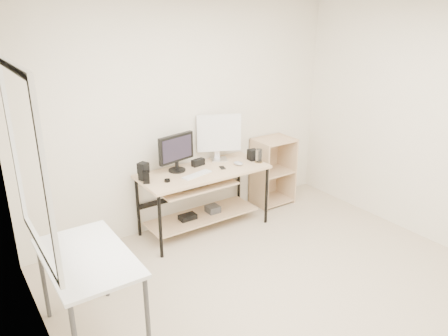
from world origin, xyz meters
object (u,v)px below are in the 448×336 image
object	(u,v)px
shelf_unit	(271,170)
audio_controller	(146,177)
white_imac	(219,134)
side_table	(88,265)
desk	(202,188)
black_monitor	(176,150)

from	to	relation	value
shelf_unit	audio_controller	bearing A→B (deg)	-175.02
shelf_unit	white_imac	distance (m)	1.02
side_table	shelf_unit	xyz separation A→B (m)	(2.83, 1.22, -0.22)
audio_controller	desk	bearing A→B (deg)	24.06
desk	audio_controller	bearing A→B (deg)	-179.90
desk	side_table	world-z (taller)	same
desk	shelf_unit	world-z (taller)	shelf_unit
desk	white_imac	xyz separation A→B (m)	(0.37, 0.19, 0.54)
white_imac	desk	bearing A→B (deg)	-128.77
desk	audio_controller	distance (m)	0.74
shelf_unit	side_table	bearing A→B (deg)	-156.67
side_table	desk	bearing A→B (deg)	32.65
shelf_unit	desk	bearing A→B (deg)	-172.23
black_monitor	white_imac	bearing A→B (deg)	-7.96
audio_controller	shelf_unit	bearing A→B (deg)	28.94
black_monitor	white_imac	size ratio (longest dim) A/B	0.83
side_table	white_imac	bearing A→B (deg)	31.73
desk	audio_controller	world-z (taller)	audio_controller
black_monitor	audio_controller	size ratio (longest dim) A/B	3.36
shelf_unit	black_monitor	size ratio (longest dim) A/B	1.93
shelf_unit	white_imac	world-z (taller)	white_imac
shelf_unit	white_imac	size ratio (longest dim) A/B	1.60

